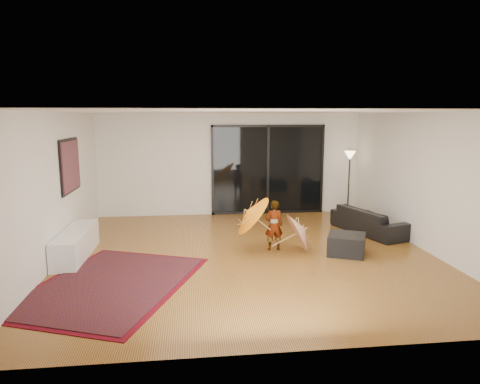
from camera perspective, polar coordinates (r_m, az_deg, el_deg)
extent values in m
plane|color=#9E6B2B|center=(8.33, 1.12, -8.28)|extent=(7.00, 7.00, 0.00)
plane|color=white|center=(7.91, 1.19, 10.63)|extent=(7.00, 7.00, 0.00)
plane|color=silver|center=(11.46, -1.21, 3.69)|extent=(7.00, 0.00, 7.00)
plane|color=silver|center=(4.64, 7.02, -5.90)|extent=(7.00, 0.00, 7.00)
plane|color=silver|center=(8.30, -23.54, 0.41)|extent=(0.00, 7.00, 7.00)
plane|color=silver|center=(9.16, 23.41, 1.25)|extent=(0.00, 7.00, 7.00)
cube|color=black|center=(11.58, 3.74, 2.99)|extent=(3.00, 0.04, 2.40)
cube|color=black|center=(11.48, 3.83, 8.78)|extent=(3.06, 0.06, 0.06)
cube|color=black|center=(11.76, 3.70, -2.69)|extent=(3.06, 0.06, 0.06)
cube|color=black|center=(11.56, 3.76, 2.98)|extent=(0.06, 0.06, 2.40)
cube|color=black|center=(9.21, -21.74, 3.29)|extent=(0.02, 1.28, 1.08)
cube|color=#1B443B|center=(9.20, -21.62, 3.30)|extent=(0.03, 1.18, 0.98)
cube|color=white|center=(8.67, -21.04, -6.47)|extent=(0.47, 1.84, 0.51)
cube|color=#424244|center=(9.08, -20.36, -6.31)|extent=(0.33, 0.33, 0.32)
cube|color=#550713|center=(7.18, -16.86, -11.74)|extent=(3.16, 3.66, 0.01)
cube|color=#681E09|center=(7.18, -16.86, -11.69)|extent=(2.95, 3.46, 0.02)
imported|color=black|center=(10.18, 16.88, -3.67)|extent=(1.32, 2.06, 0.56)
cube|color=black|center=(8.54, 14.03, -6.77)|extent=(0.90, 0.90, 0.39)
cylinder|color=black|center=(11.89, 14.12, -2.91)|extent=(0.30, 0.30, 0.03)
cylinder|color=black|center=(11.74, 14.28, 0.78)|extent=(0.04, 0.04, 1.58)
cone|color=#FFD899|center=(11.65, 14.45, 4.73)|extent=(0.30, 0.30, 0.23)
imported|color=#999999|center=(8.48, 4.53, -4.44)|extent=(0.38, 0.26, 1.00)
cone|color=orange|center=(8.29, 0.88, -3.09)|extent=(0.71, 0.90, 0.80)
cylinder|color=#AB7E49|center=(8.37, 0.87, -5.32)|extent=(0.40, 0.02, 0.34)
cylinder|color=#AB7E49|center=(8.27, 0.88, -2.38)|extent=(0.05, 0.02, 0.05)
cone|color=beige|center=(8.47, 8.72, -4.52)|extent=(0.54, 0.82, 0.82)
cylinder|color=#AB7E49|center=(8.57, 8.65, -6.91)|extent=(0.50, 0.02, 0.27)
cylinder|color=#AB7E49|center=(8.45, 8.74, -3.76)|extent=(0.06, 0.02, 0.04)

